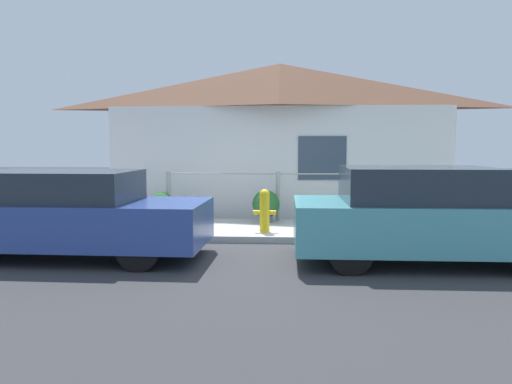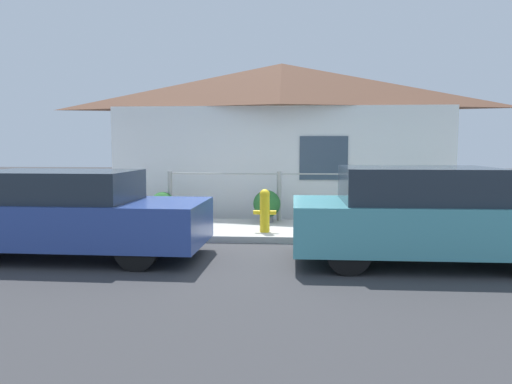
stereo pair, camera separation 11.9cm
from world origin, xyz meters
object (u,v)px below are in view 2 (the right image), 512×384
Objects in this scene: car_left at (68,214)px; car_right at (424,216)px; potted_plant_near_hydrant at (267,205)px; potted_plant_corner at (402,210)px; potted_plant_by_fence at (163,205)px; fire_hydrant at (265,210)px.

car_left is 1.08× the size of car_right.
potted_plant_near_hydrant is (2.96, 3.00, -0.19)m from car_left.
car_right is at bearing -95.36° from potted_plant_corner.
potted_plant_near_hydrant is (-2.49, 3.00, -0.22)m from car_right.
potted_plant_near_hydrant is at bearing 46.67° from car_left.
potted_plant_corner is (5.70, 2.68, -0.24)m from car_left.
potted_plant_by_fence is 5.07m from potted_plant_corner.
fire_hydrant reaches higher than potted_plant_corner.
potted_plant_by_fence is at bearing 174.44° from potted_plant_corner.
car_right is at bearing -50.29° from potted_plant_near_hydrant.
fire_hydrant is 1.20m from potted_plant_near_hydrant.
car_right is 2.71m from potted_plant_corner.
car_left reaches higher than potted_plant_near_hydrant.
car_left is at bearing -148.78° from fire_hydrant.
car_right is at bearing -36.20° from fire_hydrant.
car_left is 5.22× the size of fire_hydrant.
potted_plant_near_hydrant reaches higher than potted_plant_corner.
fire_hydrant is at bearing -162.18° from potted_plant_corner.
car_left is 6.91× the size of potted_plant_by_fence.
fire_hydrant is at bearing -88.90° from potted_plant_near_hydrant.
fire_hydrant reaches higher than potted_plant_near_hydrant.
car_left is 7.04× the size of potted_plant_corner.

